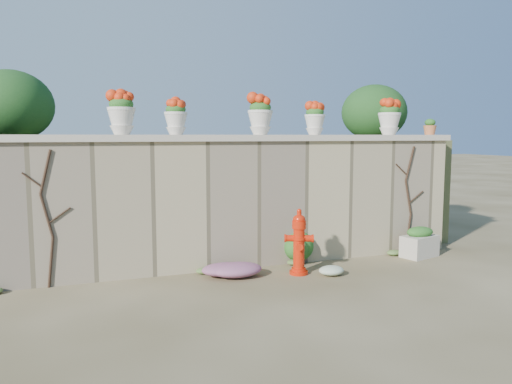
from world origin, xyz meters
name	(u,v)px	position (x,y,z in m)	size (l,w,h in m)	color
ground	(273,301)	(0.00, 0.00, 0.00)	(80.00, 80.00, 0.00)	#4D4126
stone_wall	(231,205)	(0.00, 1.80, 1.00)	(8.00, 0.40, 2.00)	tan
wall_cap	(230,138)	(0.00, 1.80, 2.05)	(8.10, 0.52, 0.10)	#BCB39F
raised_fill	(187,186)	(0.00, 5.00, 1.00)	(9.00, 6.00, 2.00)	#384C23
back_shrub_left	(11,106)	(-3.20, 3.00, 2.55)	(1.30, 1.30, 1.10)	#143814
back_shrub_right	(374,112)	(3.40, 3.00, 2.55)	(1.30, 1.30, 1.10)	#143814
vine_left	(48,217)	(-2.67, 1.58, 0.99)	(0.60, 0.04, 1.91)	black
vine_right	(409,198)	(3.23, 1.58, 0.99)	(0.60, 0.04, 1.91)	black
fire_hydrant	(299,242)	(0.83, 1.01, 0.50)	(0.43, 0.31, 0.99)	red
planter_box	(420,243)	(3.25, 1.28, 0.25)	(0.71, 0.53, 0.53)	#BCB39F
green_shrub	(298,245)	(1.08, 1.55, 0.31)	(0.66, 0.59, 0.62)	#1E5119
magenta_clump	(235,268)	(-0.12, 1.22, 0.13)	(0.97, 0.65, 0.26)	#B7249C
white_flowers	(328,271)	(1.17, 0.72, 0.09)	(0.49, 0.39, 0.18)	white
urn_pot_1	(121,113)	(-1.64, 1.80, 2.41)	(0.40, 0.40, 0.63)	beige
urn_pot_2	(176,117)	(-0.85, 1.80, 2.37)	(0.35, 0.35, 0.54)	beige
urn_pot_3	(260,115)	(0.50, 1.80, 2.41)	(0.40, 0.40, 0.62)	beige
urn_pot_4	(315,119)	(1.47, 1.80, 2.37)	(0.34, 0.34, 0.54)	beige
urn_pot_5	(389,117)	(2.92, 1.80, 2.41)	(0.40, 0.40, 0.62)	beige
terracotta_pot	(430,128)	(3.80, 1.80, 2.23)	(0.23, 0.23, 0.28)	#B26236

